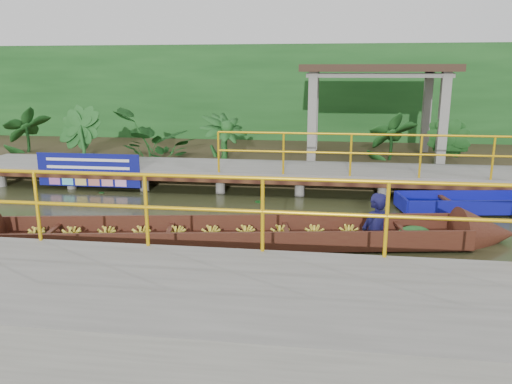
# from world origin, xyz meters

# --- Properties ---
(ground) EXTENTS (80.00, 80.00, 0.00)m
(ground) POSITION_xyz_m (0.00, 0.00, 0.00)
(ground) COLOR #2C3219
(ground) RESTS_ON ground
(land_strip) EXTENTS (30.00, 8.00, 0.45)m
(land_strip) POSITION_xyz_m (0.00, 7.50, 0.23)
(land_strip) COLOR #332C19
(land_strip) RESTS_ON ground
(far_dock) EXTENTS (16.00, 2.06, 1.66)m
(far_dock) POSITION_xyz_m (0.02, 3.43, 0.48)
(far_dock) COLOR slate
(far_dock) RESTS_ON ground
(near_dock) EXTENTS (18.00, 2.40, 1.73)m
(near_dock) POSITION_xyz_m (1.00, -4.20, 0.30)
(near_dock) COLOR slate
(near_dock) RESTS_ON ground
(pavilion) EXTENTS (4.40, 3.00, 3.00)m
(pavilion) POSITION_xyz_m (3.00, 6.30, 2.82)
(pavilion) COLOR slate
(pavilion) RESTS_ON ground
(foliage_backdrop) EXTENTS (30.00, 0.80, 4.00)m
(foliage_backdrop) POSITION_xyz_m (0.00, 10.00, 2.00)
(foliage_backdrop) COLOR #154216
(foliage_backdrop) RESTS_ON ground
(vendor_boat) EXTENTS (10.41, 2.68, 2.11)m
(vendor_boat) POSITION_xyz_m (0.18, -0.99, 0.22)
(vendor_boat) COLOR #3D1810
(vendor_boat) RESTS_ON ground
(moored_blue_boat) EXTENTS (3.68, 1.48, 0.85)m
(moored_blue_boat) POSITION_xyz_m (5.62, 1.90, 0.15)
(moored_blue_boat) COLOR #0C0F87
(moored_blue_boat) RESTS_ON ground
(blue_banner) EXTENTS (2.74, 0.04, 0.86)m
(blue_banner) POSITION_xyz_m (-4.39, 2.48, 0.56)
(blue_banner) COLOR navy
(blue_banner) RESTS_ON ground
(tropical_plants) EXTENTS (14.30, 1.30, 1.62)m
(tropical_plants) POSITION_xyz_m (-1.75, 5.30, 1.26)
(tropical_plants) COLOR #154216
(tropical_plants) RESTS_ON ground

